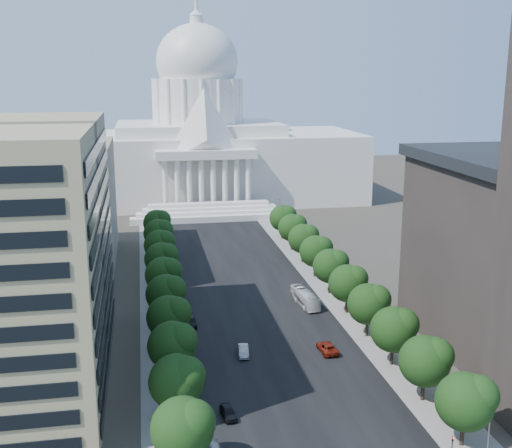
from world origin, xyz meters
TOP-DOWN VIEW (x-y plane):
  - road_asphalt at (0.00, 90.00)m, footprint 30.00×260.00m
  - sidewalk_left at (-19.00, 90.00)m, footprint 8.00×260.00m
  - sidewalk_right at (19.00, 90.00)m, footprint 8.00×260.00m
  - capitol at (0.00, 184.89)m, footprint 120.00×56.00m
  - office_block_left_far at (-48.00, 100.00)m, footprint 38.00×52.00m
  - tree_l_a at (-17.66, 11.81)m, footprint 7.79×7.60m
  - tree_l_b at (-17.66, 23.81)m, footprint 7.79×7.60m
  - tree_l_c at (-17.66, 35.81)m, footprint 7.79×7.60m
  - tree_l_d at (-17.66, 47.81)m, footprint 7.79×7.60m
  - tree_l_e at (-17.66, 59.81)m, footprint 7.79×7.60m
  - tree_l_f at (-17.66, 71.81)m, footprint 7.79×7.60m
  - tree_l_g at (-17.66, 83.81)m, footprint 7.79×7.60m
  - tree_l_h at (-17.66, 95.81)m, footprint 7.79×7.60m
  - tree_l_i at (-17.66, 107.81)m, footprint 7.79×7.60m
  - tree_l_j at (-17.66, 119.81)m, footprint 7.79×7.60m
  - tree_r_a at (18.34, 11.81)m, footprint 7.79×7.60m
  - tree_r_b at (18.34, 23.81)m, footprint 7.79×7.60m
  - tree_r_c at (18.34, 35.81)m, footprint 7.79×7.60m
  - tree_r_d at (18.34, 47.81)m, footprint 7.79×7.60m
  - tree_r_e at (18.34, 59.81)m, footprint 7.79×7.60m
  - tree_r_f at (18.34, 71.81)m, footprint 7.79×7.60m
  - tree_r_g at (18.34, 83.81)m, footprint 7.79×7.60m
  - tree_r_h at (18.34, 95.81)m, footprint 7.79×7.60m
  - tree_r_i at (18.34, 107.81)m, footprint 7.79×7.60m
  - tree_r_j at (18.34, 119.81)m, footprint 7.79×7.60m
  - traffic_signal_right at (14.50, 7.99)m, footprint 0.18×0.49m
  - streetlight_a at (19.90, 10.00)m, footprint 2.61×0.44m
  - streetlight_b at (19.90, 35.00)m, footprint 2.61×0.44m
  - streetlight_c at (19.90, 60.00)m, footprint 2.61×0.44m
  - streetlight_d at (19.90, 85.00)m, footprint 2.61×0.44m
  - streetlight_e at (19.90, 110.00)m, footprint 2.61×0.44m
  - streetlight_f at (19.90, 135.00)m, footprint 2.61×0.44m
  - car_dark_a at (-10.91, 24.08)m, footprint 2.32×4.66m
  - car_silver at (-5.61, 43.79)m, footprint 2.23×5.06m
  - car_red at (8.85, 42.44)m, footprint 2.95×5.97m
  - car_dark_b at (-13.50, 58.54)m, footprint 2.39×5.43m
  - city_bus at (10.83, 65.65)m, footprint 3.77×11.44m

SIDE VIEW (x-z plane):
  - road_asphalt at x=0.00m, z-range -0.01..0.01m
  - sidewalk_left at x=-19.00m, z-range -0.01..0.01m
  - sidewalk_right at x=19.00m, z-range -0.01..0.01m
  - car_dark_a at x=-10.91m, z-range 0.00..1.53m
  - car_dark_b at x=-13.50m, z-range 0.00..1.55m
  - car_silver at x=-5.61m, z-range 0.00..1.61m
  - car_red at x=8.85m, z-range 0.00..1.63m
  - city_bus at x=10.83m, z-range 0.00..3.13m
  - traffic_signal_right at x=14.50m, z-range 0.94..5.24m
  - streetlight_a at x=19.90m, z-range 1.32..10.32m
  - streetlight_b at x=19.90m, z-range 1.32..10.32m
  - streetlight_c at x=19.90m, z-range 1.32..10.32m
  - streetlight_d at x=19.90m, z-range 1.32..10.32m
  - streetlight_e at x=19.90m, z-range 1.32..10.32m
  - streetlight_f at x=19.90m, z-range 1.32..10.32m
  - tree_l_a at x=-17.66m, z-range 1.47..11.44m
  - tree_l_b at x=-17.66m, z-range 1.47..11.44m
  - tree_l_c at x=-17.66m, z-range 1.47..11.44m
  - tree_l_d at x=-17.66m, z-range 1.47..11.44m
  - tree_l_e at x=-17.66m, z-range 1.47..11.44m
  - tree_l_f at x=-17.66m, z-range 1.47..11.44m
  - tree_l_g at x=-17.66m, z-range 1.47..11.44m
  - tree_l_h at x=-17.66m, z-range 1.47..11.44m
  - tree_l_i at x=-17.66m, z-range 1.47..11.44m
  - tree_l_j at x=-17.66m, z-range 1.47..11.44m
  - tree_r_a at x=18.34m, z-range 1.47..11.44m
  - tree_r_b at x=18.34m, z-range 1.47..11.44m
  - tree_r_c at x=18.34m, z-range 1.47..11.44m
  - tree_r_d at x=18.34m, z-range 1.47..11.44m
  - tree_r_e at x=18.34m, z-range 1.47..11.44m
  - tree_r_f at x=18.34m, z-range 1.47..11.44m
  - tree_r_g at x=18.34m, z-range 1.47..11.44m
  - tree_r_h at x=18.34m, z-range 1.47..11.44m
  - tree_r_i at x=18.34m, z-range 1.47..11.44m
  - tree_r_j at x=18.34m, z-range 1.47..11.44m
  - office_block_left_far at x=-48.00m, z-range 0.00..30.00m
  - capitol at x=0.00m, z-range -16.49..56.51m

